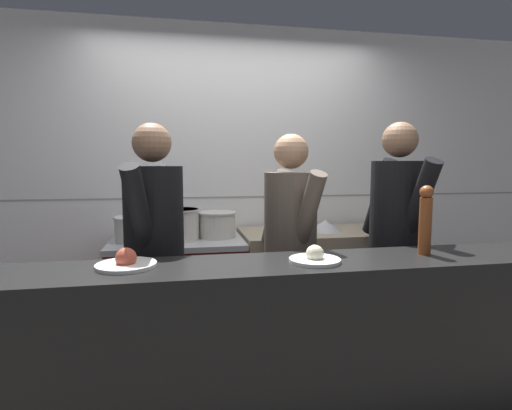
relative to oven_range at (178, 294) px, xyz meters
name	(u,v)px	position (x,y,z in m)	size (l,w,h in m)	color
wall_back_tiled	(234,180)	(0.49, 0.40, 0.86)	(8.00, 0.06, 2.60)	white
oven_range	(178,294)	(0.00, 0.00, 0.00)	(0.99, 0.71, 0.87)	maroon
prep_counter	(322,284)	(1.16, 0.00, 0.01)	(1.32, 0.65, 0.89)	gray
pass_counter	(313,354)	(0.67, -1.21, 0.04)	(3.20, 0.45, 0.96)	black
stock_pot	(135,228)	(-0.30, -0.02, 0.53)	(0.31, 0.31, 0.18)	beige
sauce_pot	(179,224)	(0.01, -0.05, 0.56)	(0.31, 0.31, 0.23)	beige
braising_pot	(217,224)	(0.30, 0.00, 0.54)	(0.30, 0.30, 0.20)	beige
mixing_bowl_steel	(325,225)	(1.17, -0.03, 0.50)	(0.26, 0.26, 0.09)	#B7BABF
plated_dish_main	(126,262)	(-0.22, -1.16, 0.55)	(0.28, 0.28, 0.10)	white
plated_dish_appetiser	(315,258)	(0.67, -1.23, 0.55)	(0.25, 0.25, 0.09)	white
pepper_mill	(425,219)	(1.29, -1.18, 0.71)	(0.07, 0.07, 0.36)	brown
chef_head_cook	(155,252)	(-0.12, -0.71, 0.49)	(0.42, 0.72, 1.67)	black
chef_sous	(290,249)	(0.70, -0.67, 0.47)	(0.40, 0.71, 1.62)	black
chef_line	(396,239)	(1.41, -0.70, 0.51)	(0.38, 0.75, 1.70)	black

